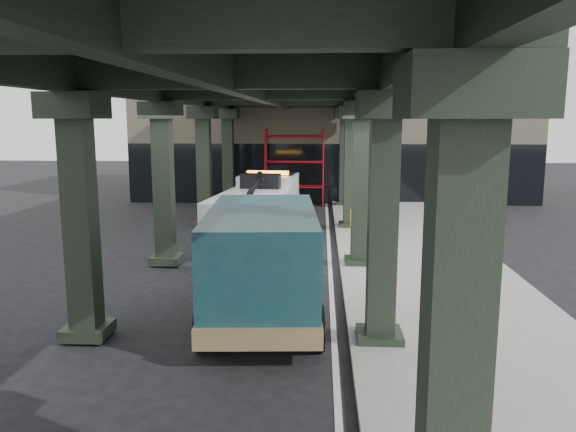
% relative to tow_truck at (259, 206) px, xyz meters
% --- Properties ---
extents(ground, '(90.00, 90.00, 0.00)m').
position_rel_tow_truck_xyz_m(ground, '(0.92, -5.97, -1.25)').
color(ground, black).
rests_on(ground, ground).
extents(sidewalk, '(5.00, 40.00, 0.15)m').
position_rel_tow_truck_xyz_m(sidewalk, '(5.42, -3.97, -1.18)').
color(sidewalk, gray).
rests_on(sidewalk, ground).
extents(lane_stripe, '(0.12, 38.00, 0.01)m').
position_rel_tow_truck_xyz_m(lane_stripe, '(2.62, -3.97, -1.24)').
color(lane_stripe, silver).
rests_on(lane_stripe, ground).
extents(viaduct, '(7.40, 32.00, 6.40)m').
position_rel_tow_truck_xyz_m(viaduct, '(0.52, -3.97, 4.21)').
color(viaduct, black).
rests_on(viaduct, ground).
extents(building, '(22.00, 10.00, 8.00)m').
position_rel_tow_truck_xyz_m(building, '(2.92, 14.03, 2.75)').
color(building, '#C6B793').
rests_on(building, ground).
extents(scaffolding, '(3.08, 0.88, 4.00)m').
position_rel_tow_truck_xyz_m(scaffolding, '(0.92, 8.68, 0.86)').
color(scaffolding, '#B80E19').
rests_on(scaffolding, ground).
extents(tow_truck, '(2.97, 8.00, 2.57)m').
position_rel_tow_truck_xyz_m(tow_truck, '(0.00, 0.00, 0.00)').
color(tow_truck, black).
rests_on(tow_truck, ground).
extents(towed_van, '(2.89, 6.43, 2.55)m').
position_rel_tow_truck_xyz_m(towed_van, '(1.02, -8.38, 0.12)').
color(towed_van, '#123941').
rests_on(towed_van, ground).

